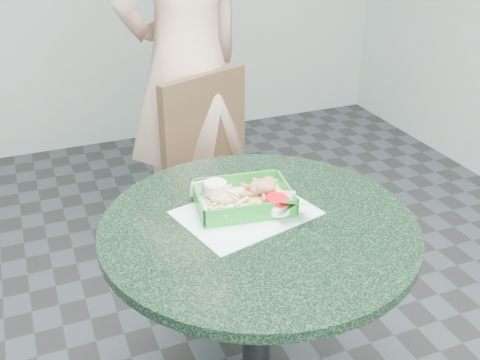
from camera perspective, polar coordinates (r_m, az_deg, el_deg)
name	(u,v)px	position (r m, az deg, el deg)	size (l,w,h in m)	color
cafe_table	(258,277)	(1.66, 1.82, -9.83)	(0.88, 0.88, 0.75)	#28282A
dining_chair	(214,175)	(2.32, -2.67, 0.52)	(0.43, 0.43, 0.93)	#4D2C17
diner_person	(185,11)	(2.35, -5.65, 16.70)	(0.84, 0.55, 2.30)	#DBAD91
placemat	(246,219)	(1.60, 0.63, -3.96)	(0.36, 0.27, 0.00)	silver
food_basket	(243,207)	(1.62, 0.31, -2.79)	(0.27, 0.20, 0.05)	#198823
crab_sandwich	(262,194)	(1.63, 2.24, -1.40)	(0.12, 0.12, 0.07)	gold
fries_pile	(225,206)	(1.59, -1.53, -2.71)	(0.11, 0.12, 0.04)	#E1C384
sauce_ramekin	(215,195)	(1.62, -2.58, -1.58)	(0.07, 0.07, 0.04)	white
garnish_cup	(284,208)	(1.58, 4.45, -2.88)	(0.11, 0.10, 0.04)	white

